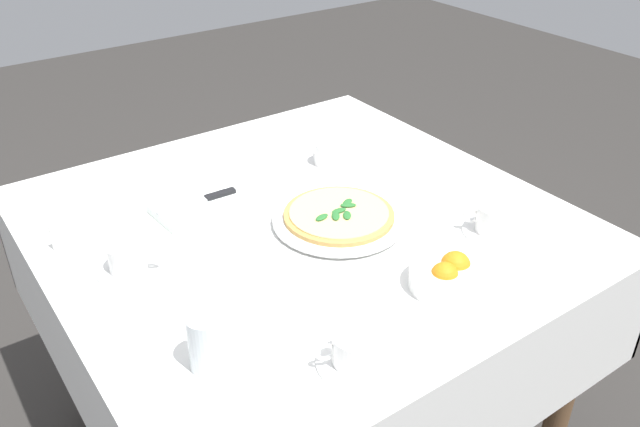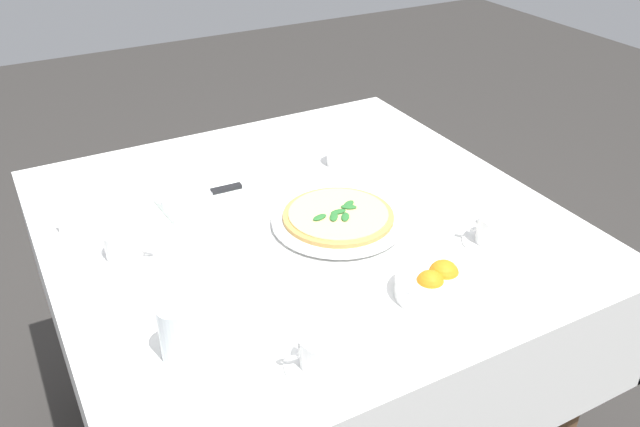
{
  "view_description": "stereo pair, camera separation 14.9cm",
  "coord_description": "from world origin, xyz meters",
  "px_view_note": "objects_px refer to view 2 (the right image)",
  "views": [
    {
      "loc": [
        0.71,
        1.08,
        1.54
      ],
      "look_at": [
        -0.03,
        0.03,
        0.77
      ],
      "focal_mm": 37.05,
      "sensor_mm": 36.0,
      "label": 1
    },
    {
      "loc": [
        0.58,
        1.16,
        1.54
      ],
      "look_at": [
        -0.03,
        0.03,
        0.77
      ],
      "focal_mm": 37.05,
      "sensor_mm": 36.0,
      "label": 2
    }
  ],
  "objects_px": {
    "pizza_plate": "(338,221)",
    "pizza": "(338,215)",
    "dinner_knife": "(206,193)",
    "coffee_cup_back_corner": "(124,247)",
    "coffee_cup_near_right": "(341,156)",
    "coffee_cup_left_edge": "(494,232)",
    "coffee_cup_center_back": "(322,353)",
    "menu_card": "(77,215)",
    "water_glass_far_left": "(178,335)",
    "napkin_folded": "(208,198)",
    "citrus_bowl": "(435,284)"
  },
  "relations": [
    {
      "from": "pizza_plate",
      "to": "pizza",
      "type": "bearing_deg",
      "value": 94.39
    },
    {
      "from": "dinner_knife",
      "to": "coffee_cup_back_corner",
      "type": "bearing_deg",
      "value": 33.51
    },
    {
      "from": "pizza_plate",
      "to": "dinner_knife",
      "type": "relative_size",
      "value": 1.54
    },
    {
      "from": "coffee_cup_near_right",
      "to": "coffee_cup_back_corner",
      "type": "height_order",
      "value": "same"
    },
    {
      "from": "coffee_cup_left_edge",
      "to": "coffee_cup_center_back",
      "type": "relative_size",
      "value": 1.0
    },
    {
      "from": "coffee_cup_left_edge",
      "to": "menu_card",
      "type": "xyz_separation_m",
      "value": [
        0.77,
        -0.49,
        -0.0
      ]
    },
    {
      "from": "water_glass_far_left",
      "to": "coffee_cup_back_corner",
      "type": "bearing_deg",
      "value": -88.43
    },
    {
      "from": "pizza",
      "to": "menu_card",
      "type": "xyz_separation_m",
      "value": [
        0.52,
        -0.27,
        0.01
      ]
    },
    {
      "from": "water_glass_far_left",
      "to": "napkin_folded",
      "type": "bearing_deg",
      "value": -115.18
    },
    {
      "from": "coffee_cup_back_corner",
      "to": "dinner_knife",
      "type": "height_order",
      "value": "coffee_cup_back_corner"
    },
    {
      "from": "pizza_plate",
      "to": "menu_card",
      "type": "relative_size",
      "value": 3.38
    },
    {
      "from": "coffee_cup_center_back",
      "to": "dinner_knife",
      "type": "bearing_deg",
      "value": -91.97
    },
    {
      "from": "pizza",
      "to": "coffee_cup_near_right",
      "type": "bearing_deg",
      "value": -121.28
    },
    {
      "from": "citrus_bowl",
      "to": "water_glass_far_left",
      "type": "bearing_deg",
      "value": -8.47
    },
    {
      "from": "water_glass_far_left",
      "to": "napkin_folded",
      "type": "relative_size",
      "value": 0.46
    },
    {
      "from": "coffee_cup_near_right",
      "to": "water_glass_far_left",
      "type": "distance_m",
      "value": 0.77
    },
    {
      "from": "pizza",
      "to": "coffee_cup_left_edge",
      "type": "relative_size",
      "value": 1.92
    },
    {
      "from": "coffee_cup_near_right",
      "to": "napkin_folded",
      "type": "distance_m",
      "value": 0.38
    },
    {
      "from": "coffee_cup_left_edge",
      "to": "pizza",
      "type": "bearing_deg",
      "value": -41.46
    },
    {
      "from": "coffee_cup_left_edge",
      "to": "citrus_bowl",
      "type": "bearing_deg",
      "value": 21.16
    },
    {
      "from": "water_glass_far_left",
      "to": "napkin_folded",
      "type": "distance_m",
      "value": 0.53
    },
    {
      "from": "citrus_bowl",
      "to": "menu_card",
      "type": "height_order",
      "value": "citrus_bowl"
    },
    {
      "from": "pizza",
      "to": "napkin_folded",
      "type": "xyz_separation_m",
      "value": [
        0.22,
        -0.24,
        -0.01
      ]
    },
    {
      "from": "dinner_knife",
      "to": "citrus_bowl",
      "type": "distance_m",
      "value": 0.61
    },
    {
      "from": "pizza_plate",
      "to": "coffee_cup_back_corner",
      "type": "relative_size",
      "value": 2.31
    },
    {
      "from": "coffee_cup_near_right",
      "to": "dinner_knife",
      "type": "height_order",
      "value": "coffee_cup_near_right"
    },
    {
      "from": "coffee_cup_back_corner",
      "to": "pizza_plate",
      "type": "bearing_deg",
      "value": 168.05
    },
    {
      "from": "citrus_bowl",
      "to": "coffee_cup_back_corner",
      "type": "bearing_deg",
      "value": -39.62
    },
    {
      "from": "water_glass_far_left",
      "to": "citrus_bowl",
      "type": "bearing_deg",
      "value": 171.53
    },
    {
      "from": "pizza",
      "to": "coffee_cup_left_edge",
      "type": "distance_m",
      "value": 0.34
    },
    {
      "from": "pizza",
      "to": "coffee_cup_center_back",
      "type": "xyz_separation_m",
      "value": [
        0.25,
        0.37,
        0.0
      ]
    },
    {
      "from": "coffee_cup_near_right",
      "to": "coffee_cup_center_back",
      "type": "xyz_separation_m",
      "value": [
        0.4,
        0.62,
        -0.0
      ]
    },
    {
      "from": "water_glass_far_left",
      "to": "dinner_knife",
      "type": "xyz_separation_m",
      "value": [
        -0.22,
        -0.48,
        -0.02
      ]
    },
    {
      "from": "pizza_plate",
      "to": "napkin_folded",
      "type": "bearing_deg",
      "value": -46.9
    },
    {
      "from": "pizza",
      "to": "dinner_knife",
      "type": "relative_size",
      "value": 1.28
    },
    {
      "from": "coffee_cup_left_edge",
      "to": "dinner_knife",
      "type": "distance_m",
      "value": 0.67
    },
    {
      "from": "coffee_cup_near_right",
      "to": "citrus_bowl",
      "type": "bearing_deg",
      "value": 78.24
    },
    {
      "from": "coffee_cup_center_back",
      "to": "menu_card",
      "type": "distance_m",
      "value": 0.7
    },
    {
      "from": "pizza",
      "to": "coffee_cup_near_right",
      "type": "xyz_separation_m",
      "value": [
        -0.15,
        -0.25,
        0.0
      ]
    },
    {
      "from": "pizza_plate",
      "to": "water_glass_far_left",
      "type": "bearing_deg",
      "value": 28.08
    },
    {
      "from": "napkin_folded",
      "to": "dinner_knife",
      "type": "relative_size",
      "value": 1.17
    },
    {
      "from": "coffee_cup_near_right",
      "to": "napkin_folded",
      "type": "bearing_deg",
      "value": 1.85
    },
    {
      "from": "pizza",
      "to": "napkin_folded",
      "type": "bearing_deg",
      "value": -46.91
    },
    {
      "from": "coffee_cup_near_right",
      "to": "water_glass_far_left",
      "type": "height_order",
      "value": "water_glass_far_left"
    },
    {
      "from": "pizza_plate",
      "to": "citrus_bowl",
      "type": "xyz_separation_m",
      "value": [
        -0.04,
        0.31,
        0.02
      ]
    },
    {
      "from": "pizza",
      "to": "coffee_cup_back_corner",
      "type": "distance_m",
      "value": 0.47
    },
    {
      "from": "citrus_bowl",
      "to": "menu_card",
      "type": "xyz_separation_m",
      "value": [
        0.55,
        -0.58,
        0.0
      ]
    },
    {
      "from": "pizza_plate",
      "to": "dinner_knife",
      "type": "xyz_separation_m",
      "value": [
        0.23,
        -0.24,
        0.01
      ]
    },
    {
      "from": "pizza_plate",
      "to": "menu_card",
      "type": "xyz_separation_m",
      "value": [
        0.52,
        -0.27,
        0.02
      ]
    },
    {
      "from": "coffee_cup_back_corner",
      "to": "napkin_folded",
      "type": "xyz_separation_m",
      "value": [
        -0.23,
        -0.14,
        -0.02
      ]
    }
  ]
}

